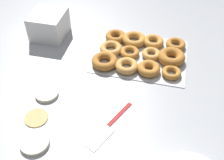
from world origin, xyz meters
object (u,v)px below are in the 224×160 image
donut_tray (140,53)px  pancake_1 (35,143)px  pancake_0 (137,159)px  spatula (103,131)px  container_stack (49,25)px  pancake_2 (36,117)px  pancake_3 (47,93)px

donut_tray → pancake_1: bearing=63.7°
pancake_0 → spatula: pancake_0 is taller
container_stack → donut_tray: bearing=172.2°
pancake_2 → donut_tray: bearing=-125.1°
container_stack → spatula: bearing=128.6°
pancake_2 → pancake_0: bearing=168.0°
pancake_2 → spatula: bearing=179.9°
donut_tray → spatula: (0.05, 0.42, -0.02)m
spatula → pancake_0: bearing=84.0°
pancake_3 → donut_tray: 0.43m
pancake_1 → spatula: bearing=-154.2°
pancake_0 → pancake_1: pancake_0 is taller
container_stack → pancake_2: bearing=106.5°
donut_tray → spatula: 0.42m
container_stack → pancake_3: bearing=110.2°
pancake_2 → spatula: pancake_2 is taller
pancake_3 → spatula: bearing=155.4°
pancake_1 → pancake_2: size_ratio=1.13×
pancake_3 → donut_tray: donut_tray is taller
pancake_0 → container_stack: (0.51, -0.56, 0.05)m
pancake_0 → container_stack: container_stack is taller
pancake_1 → pancake_2: 0.11m
pancake_3 → pancake_0: bearing=153.1°
pancake_0 → pancake_1: size_ratio=0.94×
pancake_3 → container_stack: container_stack is taller
pancake_2 → pancake_3: size_ratio=0.95×
pancake_3 → spatula: (-0.25, 0.11, -0.00)m
pancake_0 → pancake_3: bearing=-26.9°
donut_tray → container_stack: (0.44, -0.06, 0.04)m
pancake_3 → container_stack: 0.39m
donut_tray → pancake_2: bearing=54.9°
spatula → pancake_2: bearing=-65.0°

